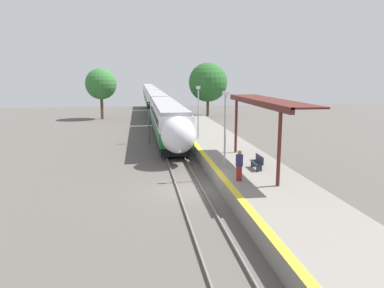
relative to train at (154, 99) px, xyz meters
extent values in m
plane|color=#56514C|center=(0.00, -49.86, -2.23)|extent=(120.00, 120.00, 0.00)
cube|color=slate|center=(-0.72, -49.86, -2.16)|extent=(0.08, 90.00, 0.15)
cube|color=slate|center=(0.72, -49.86, -2.16)|extent=(0.08, 90.00, 0.15)
cube|color=black|center=(0.00, -31.87, -1.58)|extent=(2.40, 19.57, 0.85)
cube|color=#196633|center=(0.00, -31.87, -0.72)|extent=(2.73, 21.28, 0.88)
cube|color=#196633|center=(0.00, -31.87, -0.12)|extent=(2.75, 21.28, 0.30)
cube|color=silver|center=(0.00, -31.87, 0.70)|extent=(2.73, 21.28, 1.34)
cube|color=black|center=(0.00, -31.87, 0.63)|extent=(2.76, 19.57, 0.73)
cube|color=#9E9EA3|center=(0.00, -31.87, 1.51)|extent=(2.46, 21.28, 0.30)
cylinder|color=black|center=(-0.72, -39.57, -1.78)|extent=(0.12, 0.91, 0.91)
cylinder|color=black|center=(0.72, -39.57, -1.78)|extent=(0.12, 0.91, 0.91)
cylinder|color=black|center=(-0.72, -37.37, -1.78)|extent=(0.12, 0.91, 0.91)
cylinder|color=black|center=(0.72, -37.37, -1.78)|extent=(0.12, 0.91, 0.91)
cylinder|color=black|center=(-0.72, -26.38, -1.78)|extent=(0.12, 0.91, 0.91)
cylinder|color=black|center=(0.72, -26.38, -1.78)|extent=(0.12, 0.91, 0.91)
cylinder|color=black|center=(-0.72, -24.18, -1.78)|extent=(0.12, 0.91, 0.91)
cylinder|color=black|center=(0.72, -24.18, -1.78)|extent=(0.12, 0.91, 0.91)
ellipsoid|color=silver|center=(0.00, -43.55, 0.10)|extent=(2.62, 3.13, 2.77)
ellipsoid|color=black|center=(0.00, -43.94, 0.56)|extent=(1.91, 1.83, 1.41)
sphere|color=#F9F4CC|center=(0.00, -44.73, -0.91)|extent=(0.24, 0.24, 0.24)
cube|color=black|center=(0.00, -9.80, -1.58)|extent=(2.40, 19.57, 0.85)
cube|color=#196633|center=(0.00, -9.80, -0.72)|extent=(2.73, 21.28, 0.88)
cube|color=#196633|center=(0.00, -9.80, -0.12)|extent=(2.75, 21.28, 0.30)
cube|color=silver|center=(0.00, -9.80, 0.70)|extent=(2.73, 21.28, 1.34)
cube|color=black|center=(0.00, -9.80, 0.63)|extent=(2.76, 19.57, 0.73)
cube|color=#9E9EA3|center=(0.00, -9.80, 1.51)|extent=(2.46, 21.28, 0.30)
cylinder|color=black|center=(-0.72, -17.49, -1.78)|extent=(0.12, 0.91, 0.91)
cylinder|color=black|center=(0.72, -17.49, -1.78)|extent=(0.12, 0.91, 0.91)
cylinder|color=black|center=(-0.72, -15.29, -1.78)|extent=(0.12, 0.91, 0.91)
cylinder|color=black|center=(0.72, -15.29, -1.78)|extent=(0.12, 0.91, 0.91)
cylinder|color=black|center=(-0.72, -4.30, -1.78)|extent=(0.12, 0.91, 0.91)
cylinder|color=black|center=(0.72, -4.30, -1.78)|extent=(0.12, 0.91, 0.91)
cylinder|color=black|center=(-0.72, -2.10, -1.78)|extent=(0.12, 0.91, 0.91)
cylinder|color=black|center=(0.72, -2.10, -1.78)|extent=(0.12, 0.91, 0.91)
cube|color=black|center=(0.00, 12.28, -1.58)|extent=(2.40, 19.57, 0.85)
cube|color=#196633|center=(0.00, 12.28, -0.72)|extent=(2.73, 21.28, 0.88)
cube|color=#196633|center=(0.00, 12.28, -0.12)|extent=(2.75, 21.28, 0.30)
cube|color=silver|center=(0.00, 12.28, 0.70)|extent=(2.73, 21.28, 1.34)
cube|color=black|center=(0.00, 12.28, 0.63)|extent=(2.76, 19.57, 0.73)
cube|color=#9E9EA3|center=(0.00, 12.28, 1.51)|extent=(2.46, 21.28, 0.30)
cylinder|color=black|center=(-0.72, 4.59, -1.78)|extent=(0.12, 0.91, 0.91)
cylinder|color=black|center=(0.72, 4.59, -1.78)|extent=(0.12, 0.91, 0.91)
cylinder|color=black|center=(-0.72, 6.79, -1.78)|extent=(0.12, 0.91, 0.91)
cylinder|color=black|center=(0.72, 6.79, -1.78)|extent=(0.12, 0.91, 0.91)
cylinder|color=black|center=(-0.72, 17.78, -1.78)|extent=(0.12, 0.91, 0.91)
cylinder|color=black|center=(0.72, 17.78, -1.78)|extent=(0.12, 0.91, 0.91)
cylinder|color=black|center=(-0.72, 19.98, -1.78)|extent=(0.12, 0.91, 0.91)
cylinder|color=black|center=(0.72, 19.98, -1.78)|extent=(0.12, 0.91, 0.91)
cube|color=black|center=(0.00, 34.36, -1.58)|extent=(2.40, 19.57, 0.85)
cube|color=#196633|center=(0.00, 34.36, -0.72)|extent=(2.73, 21.28, 0.88)
cube|color=#196633|center=(0.00, 34.36, -0.12)|extent=(2.75, 21.28, 0.30)
cube|color=silver|center=(0.00, 34.36, 0.70)|extent=(2.73, 21.28, 1.34)
cube|color=black|center=(0.00, 34.36, 0.63)|extent=(2.76, 19.57, 0.73)
cube|color=#9E9EA3|center=(0.00, 34.36, 1.51)|extent=(2.46, 21.28, 0.30)
cylinder|color=black|center=(-0.72, 26.66, -1.78)|extent=(0.12, 0.91, 0.91)
cylinder|color=black|center=(0.72, 26.66, -1.78)|extent=(0.12, 0.91, 0.91)
cylinder|color=black|center=(-0.72, 28.86, -1.78)|extent=(0.12, 0.91, 0.91)
cylinder|color=black|center=(0.72, 28.86, -1.78)|extent=(0.12, 0.91, 0.91)
cylinder|color=black|center=(-0.72, 39.85, -1.78)|extent=(0.12, 0.91, 0.91)
cylinder|color=black|center=(0.72, 39.85, -1.78)|extent=(0.12, 0.91, 0.91)
cylinder|color=black|center=(-0.72, 42.05, -1.78)|extent=(0.12, 0.91, 0.91)
cylinder|color=black|center=(0.72, 42.05, -1.78)|extent=(0.12, 0.91, 0.91)
cube|color=gray|center=(4.12, -49.86, -1.78)|extent=(4.90, 64.00, 0.90)
cube|color=yellow|center=(1.87, -49.86, -1.32)|extent=(0.40, 64.00, 0.01)
cube|color=#2D333D|center=(4.36, -49.48, -1.12)|extent=(0.36, 0.06, 0.42)
cube|color=#2D333D|center=(4.36, -48.37, -1.12)|extent=(0.36, 0.06, 0.42)
cube|color=#2D333D|center=(4.36, -48.93, -0.89)|extent=(0.44, 1.49, 0.03)
cube|color=#2D333D|center=(4.56, -48.93, -0.66)|extent=(0.04, 1.49, 0.44)
cube|color=maroon|center=(2.59, -51.32, -0.91)|extent=(0.28, 0.20, 0.84)
cube|color=navy|center=(2.59, -51.32, -0.15)|extent=(0.36, 0.22, 0.67)
sphere|color=#936B4C|center=(2.59, -51.32, 0.29)|extent=(0.23, 0.23, 0.23)
cylinder|color=#59595E|center=(-1.90, -33.91, -0.52)|extent=(0.14, 0.14, 3.42)
cube|color=black|center=(-1.90, -33.91, 1.54)|extent=(0.28, 0.20, 0.70)
sphere|color=#1ED833|center=(-1.90, -34.02, 1.71)|extent=(0.14, 0.14, 0.14)
sphere|color=#330A0A|center=(-1.90, -34.02, 1.37)|extent=(0.14, 0.14, 0.14)
cylinder|color=#9E9EA3|center=(2.55, -47.88, 0.96)|extent=(0.12, 0.12, 4.58)
cube|color=silver|center=(2.55, -47.88, 3.38)|extent=(0.36, 0.20, 0.24)
cylinder|color=#9E9EA3|center=(2.55, -37.03, 0.96)|extent=(0.12, 0.12, 4.58)
cube|color=silver|center=(2.55, -37.03, 3.38)|extent=(0.36, 0.20, 0.24)
cylinder|color=#511E19|center=(4.38, -52.57, 0.70)|extent=(0.20, 0.20, 4.05)
cylinder|color=#511E19|center=(4.38, -43.72, 0.70)|extent=(0.20, 0.20, 4.05)
cube|color=#511E19|center=(4.38, -48.15, 2.82)|extent=(0.24, 11.85, 0.36)
cube|color=#511E19|center=(5.28, -48.15, 2.94)|extent=(2.00, 11.85, 0.10)
cylinder|color=brown|center=(-8.45, -12.25, -0.49)|extent=(0.44, 0.44, 3.48)
sphere|color=#337033|center=(-8.45, -12.25, 3.14)|extent=(4.71, 4.71, 4.71)
cylinder|color=brown|center=(8.42, -10.32, -0.74)|extent=(0.44, 0.44, 2.98)
sphere|color=#286028|center=(8.42, -10.32, 3.28)|extent=(6.32, 6.32, 6.32)
camera|label=1|loc=(-2.88, -70.99, 4.55)|focal=35.00mm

